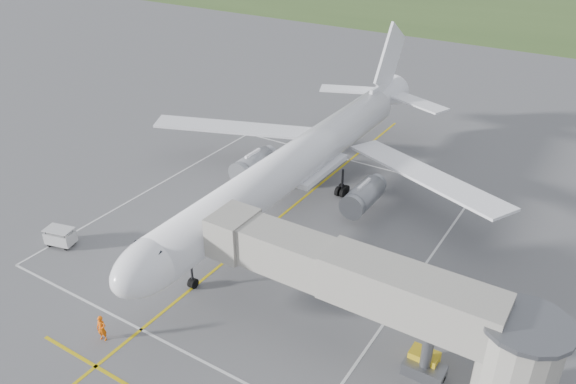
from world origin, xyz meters
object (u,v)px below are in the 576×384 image
Objects in this scene: airliner at (298,162)px; baggage_cart at (60,237)px; ramp_worker_nose at (102,328)px; ramp_worker_wing at (245,171)px; jet_bridge at (396,304)px; gpu_unit at (424,360)px.

baggage_cart is at bearing -128.16° from airliner.
ramp_worker_nose reaches higher than ramp_worker_wing.
jet_bridge reaches higher than gpu_unit.
airliner is at bearing 143.40° from gpu_unit.
airliner is 25.92× the size of ramp_worker_wing.
ramp_worker_wing is (-22.93, 15.67, -3.84)m from jet_bridge.
ramp_worker_nose is at bearing -153.63° from jet_bridge.
ramp_worker_nose is 1.08× the size of ramp_worker_wing.
jet_bridge is 28.03m from ramp_worker_wing.
airliner reaches higher than gpu_unit.
baggage_cart is at bearing 138.47° from ramp_worker_nose.
jet_bridge is 8.94× the size of baggage_cart.
jet_bridge is at bearing -164.12° from gpu_unit.
ramp_worker_wing is at bearing 145.65° from jet_bridge.
ramp_worker_wing is (-5.75, 24.19, -0.07)m from ramp_worker_nose.
jet_bridge is at bearing -42.19° from airliner.
airliner is 8.13m from ramp_worker_wing.
baggage_cart is at bearing -173.11° from gpu_unit.
ramp_worker_nose is at bearing -153.67° from gpu_unit.
baggage_cart is 13.19m from ramp_worker_nose.
baggage_cart is at bearing 134.77° from ramp_worker_wing.
gpu_unit is (17.75, -13.72, -3.72)m from airliner.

